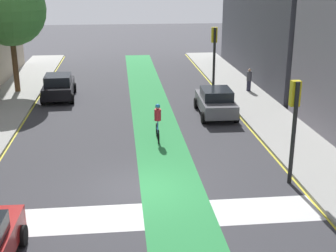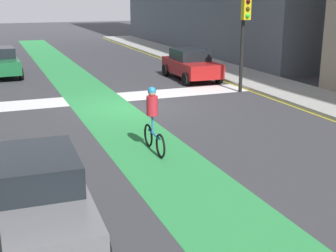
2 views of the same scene
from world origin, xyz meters
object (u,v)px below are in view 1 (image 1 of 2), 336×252
at_px(traffic_signal_far_right, 214,49).
at_px(cyclist_in_lane, 158,121).
at_px(car_grey_right_far, 216,102).
at_px(street_tree_near, 9,10).
at_px(traffic_signal_near_right, 294,112).
at_px(pedestrian_sidewalk_right_a, 249,80).
at_px(car_black_left_far, 59,86).

xyz_separation_m(traffic_signal_far_right, cyclist_in_lane, (-4.29, -7.88, -2.17)).
height_order(car_grey_right_far, street_tree_near, street_tree_near).
bearing_deg(traffic_signal_near_right, cyclist_in_lane, 131.90).
distance_m(traffic_signal_far_right, pedestrian_sidewalk_right_a, 3.54).
height_order(traffic_signal_far_right, car_grey_right_far, traffic_signal_far_right).
xyz_separation_m(car_black_left_far, cyclist_in_lane, (5.67, -8.61, 0.17)).
xyz_separation_m(traffic_signal_near_right, traffic_signal_far_right, (-0.35, 13.05, 0.34)).
xyz_separation_m(traffic_signal_near_right, car_grey_right_far, (-1.01, 9.00, -2.00)).
bearing_deg(street_tree_near, pedestrian_sidewalk_right_a, -5.79).
bearing_deg(car_grey_right_far, car_black_left_far, 152.77).
relative_size(car_grey_right_far, pedestrian_sidewalk_right_a, 2.80).
relative_size(traffic_signal_near_right, pedestrian_sidewalk_right_a, 2.62).
bearing_deg(car_grey_right_far, traffic_signal_far_right, 80.74).
bearing_deg(pedestrian_sidewalk_right_a, car_black_left_far, -179.66).
distance_m(traffic_signal_near_right, car_black_left_far, 17.33).
distance_m(pedestrian_sidewalk_right_a, street_tree_near, 16.27).
distance_m(cyclist_in_lane, street_tree_near, 14.14).
distance_m(car_black_left_far, street_tree_near, 5.79).
height_order(traffic_signal_near_right, car_grey_right_far, traffic_signal_near_right).
xyz_separation_m(traffic_signal_near_right, street_tree_near, (-13.25, 15.43, 2.70)).
xyz_separation_m(car_grey_right_far, street_tree_near, (-12.24, 6.43, 4.70)).
bearing_deg(traffic_signal_far_right, pedestrian_sidewalk_right_a, 17.12).
distance_m(traffic_signal_near_right, street_tree_near, 20.52).
height_order(traffic_signal_far_right, pedestrian_sidewalk_right_a, traffic_signal_far_right).
height_order(cyclist_in_lane, pedestrian_sidewalk_right_a, cyclist_in_lane).
bearing_deg(car_black_left_far, traffic_signal_near_right, -53.21).
bearing_deg(street_tree_near, car_grey_right_far, -27.73).
xyz_separation_m(traffic_signal_far_right, car_black_left_far, (-9.95, 0.74, -2.34)).
distance_m(car_black_left_far, pedestrian_sidewalk_right_a, 12.59).
xyz_separation_m(traffic_signal_near_right, pedestrian_sidewalk_right_a, (2.28, 13.86, -1.89)).
height_order(car_grey_right_far, car_black_left_far, same).
xyz_separation_m(cyclist_in_lane, street_tree_near, (-8.61, 10.26, 4.54)).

